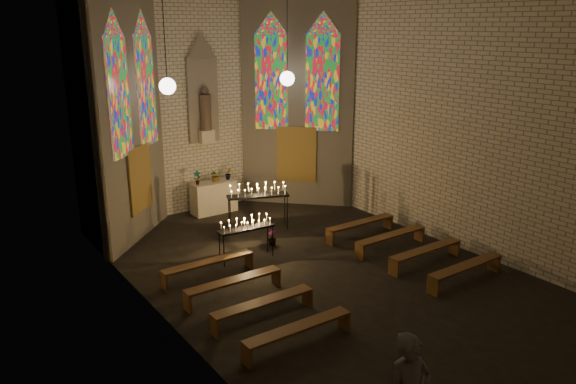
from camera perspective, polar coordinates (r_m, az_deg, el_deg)
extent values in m
plane|color=black|center=(13.76, 3.22, -8.02)|extent=(12.00, 12.00, 0.00)
cube|color=beige|center=(17.75, -8.76, 9.21)|extent=(8.00, 0.02, 7.00)
cube|color=beige|center=(10.74, -13.58, 4.16)|extent=(0.02, 12.00, 7.00)
cube|color=beige|center=(15.48, 15.29, 7.75)|extent=(0.02, 12.00, 7.00)
cube|color=beige|center=(15.56, -15.84, 7.75)|extent=(2.72, 2.72, 7.00)
cube|color=beige|center=(18.10, 0.97, 9.54)|extent=(2.72, 2.72, 7.00)
cube|color=#4C3F8C|center=(14.70, -16.79, 9.16)|extent=(0.78, 0.78, 3.00)
cube|color=#4C3F8C|center=(16.16, -14.22, 9.97)|extent=(0.78, 0.78, 3.00)
cube|color=#4C3F8C|center=(18.03, -1.70, 11.10)|extent=(0.78, 0.78, 3.00)
cube|color=#4C3F8C|center=(17.78, 3.52, 11.00)|extent=(0.78, 0.78, 3.00)
cube|color=brown|center=(15.85, -14.78, 1.32)|extent=(0.95, 0.95, 1.80)
cube|color=brown|center=(18.24, 0.86, 3.85)|extent=(0.95, 0.95, 1.80)
cube|color=gray|center=(17.68, -8.64, 9.18)|extent=(1.00, 0.12, 2.60)
cone|color=gray|center=(17.55, -8.88, 14.53)|extent=(1.00, 1.00, 0.80)
cube|color=beige|center=(17.73, -8.29, 5.62)|extent=(0.45, 0.30, 0.40)
cylinder|color=brown|center=(17.61, -8.39, 8.01)|extent=(0.36, 0.36, 1.10)
sphere|color=brown|center=(17.52, -8.48, 10.11)|extent=(0.26, 0.26, 0.26)
sphere|color=white|center=(15.17, -12.15, 10.46)|extent=(0.44, 0.44, 0.44)
cylinder|color=black|center=(15.10, -12.48, 15.75)|extent=(0.02, 0.02, 2.80)
sphere|color=white|center=(17.01, -0.08, 11.45)|extent=(0.44, 0.44, 0.44)
cylinder|color=black|center=(16.94, -0.08, 16.17)|extent=(0.02, 0.02, 2.80)
cube|color=beige|center=(17.90, -7.56, -0.52)|extent=(1.40, 0.60, 1.00)
imported|color=#4C723F|center=(17.46, -9.22, 1.43)|extent=(0.27, 0.22, 0.44)
imported|color=#4C723F|center=(17.72, -7.35, 1.69)|extent=(0.42, 0.38, 0.42)
imported|color=#4C723F|center=(17.95, -6.07, 1.89)|extent=(0.22, 0.18, 0.39)
imported|color=#4C723F|center=(15.22, -1.62, -4.66)|extent=(0.28, 0.28, 0.42)
cube|color=black|center=(14.11, -4.28, -3.73)|extent=(1.48, 0.46, 0.05)
cylinder|color=black|center=(13.89, -6.52, -6.03)|extent=(0.03, 0.03, 0.82)
cylinder|color=black|center=(14.45, -1.57, -5.01)|extent=(0.03, 0.03, 0.82)
cylinder|color=black|center=(14.12, -6.98, -5.66)|extent=(0.03, 0.03, 0.82)
cylinder|color=black|center=(14.67, -2.09, -4.67)|extent=(0.03, 0.03, 0.82)
cube|color=black|center=(16.13, -3.08, -0.39)|extent=(1.80, 1.05, 0.06)
cylinder|color=black|center=(16.02, -5.87, -2.53)|extent=(0.03, 0.03, 1.00)
cylinder|color=black|center=(16.30, -0.07, -2.11)|extent=(0.03, 0.03, 1.00)
cylinder|color=black|center=(16.34, -6.03, -2.16)|extent=(0.03, 0.03, 1.00)
cylinder|color=black|center=(16.60, -0.33, -1.75)|extent=(0.03, 0.03, 1.00)
cube|color=#503217|center=(13.36, -8.12, -7.05)|extent=(2.26, 0.33, 0.05)
cube|color=#503217|center=(13.04, -12.47, -8.88)|extent=(0.06, 0.32, 0.41)
cube|color=#503217|center=(13.91, -4.00, -6.84)|extent=(0.06, 0.32, 0.41)
cube|color=#503217|center=(15.89, 7.37, -3.10)|extent=(2.26, 0.33, 0.05)
cube|color=#503217|center=(15.28, 4.27, -4.65)|extent=(0.06, 0.32, 0.41)
cube|color=#503217|center=(16.69, 10.15, -3.00)|extent=(0.06, 0.32, 0.41)
cube|color=#503217|center=(12.39, -5.56, -8.93)|extent=(2.26, 0.33, 0.05)
cube|color=#503217|center=(12.05, -10.20, -10.99)|extent=(0.06, 0.32, 0.41)
cube|color=#503217|center=(12.99, -1.23, -8.58)|extent=(0.06, 0.32, 0.41)
cube|color=#503217|center=(15.09, 10.43, -4.34)|extent=(2.26, 0.33, 0.05)
cube|color=#503217|center=(14.44, 7.29, -6.04)|extent=(0.06, 0.32, 0.41)
cube|color=#503217|center=(15.92, 13.19, -4.16)|extent=(0.06, 0.32, 0.41)
cube|color=#503217|center=(11.46, -2.54, -11.08)|extent=(2.26, 0.33, 0.05)
cube|color=#503217|center=(11.09, -7.50, -13.44)|extent=(0.06, 0.32, 0.41)
cube|color=#503217|center=(12.11, 1.98, -10.56)|extent=(0.06, 0.32, 0.41)
cube|color=#503217|center=(14.33, 13.83, -5.70)|extent=(2.26, 0.33, 0.05)
cube|color=#503217|center=(13.65, 10.68, -7.58)|extent=(0.06, 0.32, 0.41)
cube|color=#503217|center=(15.21, 16.53, -5.41)|extent=(0.06, 0.32, 0.41)
cube|color=#503217|center=(10.59, 1.05, -13.57)|extent=(2.26, 0.33, 0.05)
cube|color=#503217|center=(10.19, -4.23, -16.30)|extent=(0.06, 0.32, 0.41)
cube|color=#503217|center=(11.29, 5.72, -12.80)|extent=(0.06, 0.32, 0.41)
cube|color=#503217|center=(13.65, 17.61, -7.17)|extent=(2.26, 0.33, 0.05)
cube|color=#503217|center=(12.93, 14.50, -9.27)|extent=(0.06, 0.32, 0.41)
cube|color=#503217|center=(14.57, 20.21, -6.77)|extent=(0.06, 0.32, 0.41)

